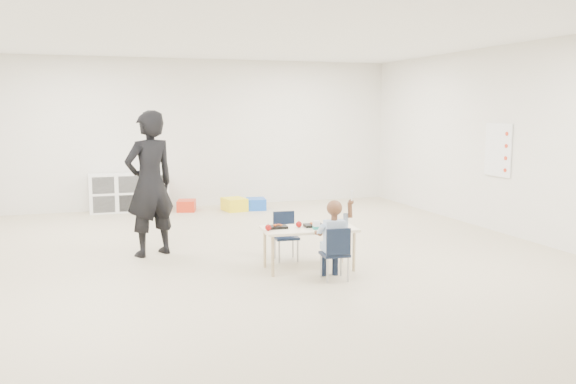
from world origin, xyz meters
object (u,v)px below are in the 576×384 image
object	(u,v)px
cubby_shelf	(129,192)
adult	(150,184)
table	(309,248)
chair_near	(335,253)
child	(335,238)

from	to	relation	value
cubby_shelf	adult	size ratio (longest dim) A/B	0.76
table	adult	distance (m)	2.22
chair_near	cubby_shelf	bearing A→B (deg)	112.87
cubby_shelf	adult	distance (m)	3.62
table	cubby_shelf	size ratio (longest dim) A/B	0.80
table	chair_near	xyz separation A→B (m)	(0.11, -0.50, 0.04)
adult	cubby_shelf	bearing A→B (deg)	-114.21
chair_near	cubby_shelf	xyz separation A→B (m)	(-1.80, 5.37, 0.05)
adult	chair_near	bearing A→B (deg)	110.12
chair_near	cubby_shelf	distance (m)	5.66
table	adult	xyz separation A→B (m)	(-1.67, 1.30, 0.67)
child	cubby_shelf	xyz separation A→B (m)	(-1.80, 5.37, -0.12)
chair_near	cubby_shelf	size ratio (longest dim) A/B	0.42
chair_near	adult	bearing A→B (deg)	139.01
table	chair_near	distance (m)	0.51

